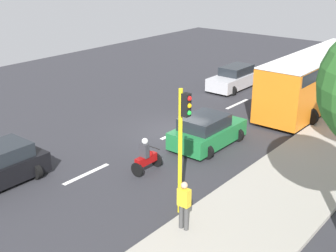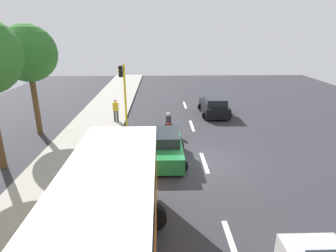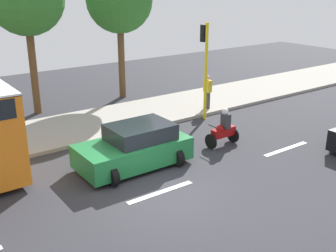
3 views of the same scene
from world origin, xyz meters
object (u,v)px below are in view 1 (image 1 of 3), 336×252
pedestrian_near_signal (184,204)px  motorcycle (146,158)px  car_green (207,131)px  car_silver (234,78)px  city_bus (317,76)px  traffic_light_corner (183,135)px

pedestrian_near_signal → motorcycle: bearing=146.9°
car_green → car_silver: 10.06m
city_bus → pedestrian_near_signal: 15.58m
car_green → traffic_light_corner: bearing=-63.7°
pedestrian_near_signal → traffic_light_corner: bearing=130.6°
car_green → traffic_light_corner: (2.71, -5.48, 2.22)m
car_green → motorcycle: (-0.37, -3.88, -0.07)m
car_silver → motorcycle: motorcycle is taller
motorcycle → car_green: bearing=84.5°
car_silver → pedestrian_near_signal: size_ratio=2.47×
motorcycle → car_silver: bearing=105.9°
car_green → traffic_light_corner: size_ratio=0.87×
car_green → pedestrian_near_signal: size_ratio=2.32×
city_bus → motorcycle: city_bus is taller
city_bus → motorcycle: (-1.95, -12.94, -1.20)m
pedestrian_near_signal → car_green: bearing=118.6°
car_silver → city_bus: size_ratio=0.38×
motorcycle → traffic_light_corner: traffic_light_corner is taller
car_silver → pedestrian_near_signal: bearing=-64.0°
car_silver → traffic_light_corner: size_ratio=0.93×
city_bus → traffic_light_corner: traffic_light_corner is taller
city_bus → pedestrian_near_signal: size_ratio=6.51×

